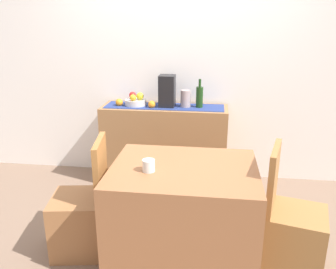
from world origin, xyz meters
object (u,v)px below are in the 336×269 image
(chair_by_corner, at_px, (292,234))
(chair_near_window, at_px, (82,219))
(dining_table, at_px, (183,214))
(coffee_maker, at_px, (167,91))
(ceramic_vase, at_px, (186,99))
(coffee_cup, at_px, (149,166))
(fruit_bowl, at_px, (136,102))
(sideboard_console, at_px, (164,145))
(wine_bottle, at_px, (199,97))

(chair_by_corner, bearing_deg, chair_near_window, -179.95)
(dining_table, relative_size, chair_near_window, 1.13)
(coffee_maker, distance_m, ceramic_vase, 0.21)
(coffee_cup, bearing_deg, fruit_bowl, 105.83)
(dining_table, bearing_deg, coffee_maker, 102.71)
(coffee_maker, height_order, chair_by_corner, coffee_maker)
(dining_table, xyz_separation_m, chair_near_window, (-0.77, 0.00, -0.10))
(chair_by_corner, bearing_deg, coffee_maker, 129.39)
(coffee_cup, bearing_deg, coffee_maker, 92.65)
(fruit_bowl, height_order, chair_by_corner, fruit_bowl)
(sideboard_console, bearing_deg, fruit_bowl, 180.00)
(sideboard_console, height_order, wine_bottle, wine_bottle)
(coffee_maker, height_order, coffee_cup, coffee_maker)
(coffee_cup, bearing_deg, dining_table, 23.14)
(ceramic_vase, relative_size, dining_table, 0.18)
(dining_table, bearing_deg, wine_bottle, 88.25)
(sideboard_console, distance_m, dining_table, 1.34)
(fruit_bowl, distance_m, chair_near_window, 1.45)
(ceramic_vase, distance_m, chair_by_corner, 1.70)
(dining_table, relative_size, chair_by_corner, 1.13)
(coffee_maker, xyz_separation_m, dining_table, (0.29, -1.30, -0.64))
(chair_near_window, height_order, chair_by_corner, same)
(fruit_bowl, xyz_separation_m, ceramic_vase, (0.52, 0.00, 0.05))
(chair_near_window, xyz_separation_m, chair_by_corner, (1.54, 0.00, 0.00))
(sideboard_console, relative_size, ceramic_vase, 7.34)
(ceramic_vase, bearing_deg, dining_table, -85.52)
(ceramic_vase, xyz_separation_m, coffee_cup, (-0.13, -1.40, -0.15))
(dining_table, bearing_deg, coffee_cup, -156.86)
(fruit_bowl, height_order, dining_table, fruit_bowl)
(fruit_bowl, xyz_separation_m, coffee_cup, (0.40, -1.40, -0.10))
(wine_bottle, xyz_separation_m, dining_table, (-0.04, -1.30, -0.59))
(coffee_maker, xyz_separation_m, chair_near_window, (-0.48, -1.30, -0.74))
(dining_table, distance_m, coffee_cup, 0.48)
(coffee_cup, height_order, chair_by_corner, chair_by_corner)
(wine_bottle, xyz_separation_m, ceramic_vase, (-0.14, 0.00, -0.03))
(fruit_bowl, bearing_deg, sideboard_console, 0.00)
(coffee_maker, height_order, chair_near_window, coffee_maker)
(dining_table, height_order, chair_near_window, chair_near_window)
(ceramic_vase, bearing_deg, fruit_bowl, 180.00)
(wine_bottle, height_order, chair_near_window, wine_bottle)
(coffee_maker, bearing_deg, chair_by_corner, -50.61)
(fruit_bowl, bearing_deg, chair_by_corner, -42.87)
(sideboard_console, height_order, coffee_cup, sideboard_console)
(sideboard_console, xyz_separation_m, chair_near_window, (-0.45, -1.30, -0.16))
(chair_near_window, bearing_deg, ceramic_vase, 62.73)
(wine_bottle, bearing_deg, coffee_maker, 180.00)
(sideboard_console, bearing_deg, wine_bottle, -0.00)
(sideboard_console, distance_m, coffee_maker, 0.59)
(coffee_cup, bearing_deg, chair_by_corner, 5.81)
(sideboard_console, distance_m, coffee_cup, 1.45)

